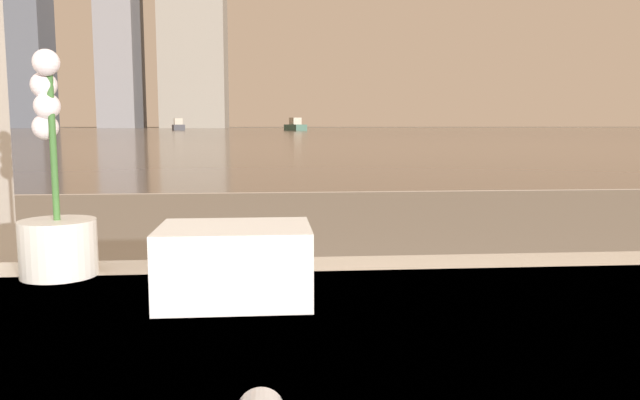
# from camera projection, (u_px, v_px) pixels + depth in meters

# --- Properties ---
(potted_orchid) EXTENTS (0.14, 0.14, 0.41)m
(potted_orchid) POSITION_uv_depth(u_px,v_px,m) (56.00, 221.00, 1.14)
(potted_orchid) COLOR silver
(potted_orchid) RESTS_ON bathtub
(towel_stack) EXTENTS (0.24, 0.17, 0.12)m
(towel_stack) POSITION_uv_depth(u_px,v_px,m) (235.00, 263.00, 0.99)
(towel_stack) COLOR white
(towel_stack) RESTS_ON bathtub
(harbor_water) EXTENTS (180.00, 110.00, 0.01)m
(harbor_water) POSITION_uv_depth(u_px,v_px,m) (269.00, 132.00, 61.61)
(harbor_water) COLOR gray
(harbor_water) RESTS_ON ground_plane
(harbor_boat_3) EXTENTS (2.05, 3.98, 1.42)m
(harbor_boat_3) POSITION_uv_depth(u_px,v_px,m) (178.00, 126.00, 75.22)
(harbor_boat_3) COLOR #2D2D33
(harbor_boat_3) RESTS_ON harbor_water
(harbor_boat_4) EXTENTS (2.55, 4.14, 1.47)m
(harbor_boat_4) POSITION_uv_depth(u_px,v_px,m) (295.00, 126.00, 71.64)
(harbor_boat_4) COLOR #335647
(harbor_boat_4) RESTS_ON harbor_water
(skyline_tower_1) EXTENTS (6.54, 11.29, 25.23)m
(skyline_tower_1) POSITION_uv_depth(u_px,v_px,m) (121.00, 58.00, 113.26)
(skyline_tower_1) COLOR slate
(skyline_tower_1) RESTS_ON ground_plane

